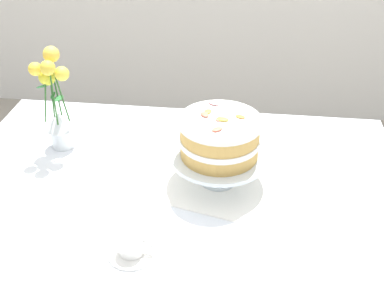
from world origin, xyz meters
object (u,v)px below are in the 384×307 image
at_px(layer_cake, 220,137).
at_px(teacup, 132,246).
at_px(dining_table, 174,215).
at_px(flower_vase, 57,107).
at_px(cake_stand, 219,159).

relative_size(layer_cake, teacup, 1.93).
xyz_separation_m(dining_table, layer_cake, (0.13, 0.07, 0.25)).
xyz_separation_m(dining_table, flower_vase, (-0.41, 0.20, 0.24)).
bearing_deg(teacup, cake_stand, 59.41).
height_order(cake_stand, teacup, cake_stand).
height_order(cake_stand, layer_cake, layer_cake).
bearing_deg(cake_stand, teacup, -120.59).
bearing_deg(dining_table, teacup, -104.50).
distance_m(cake_stand, teacup, 0.38).
relative_size(cake_stand, teacup, 2.36).
distance_m(cake_stand, layer_cake, 0.08).
distance_m(dining_table, cake_stand, 0.22).
distance_m(layer_cake, flower_vase, 0.55).
bearing_deg(dining_table, layer_cake, 28.97).
bearing_deg(flower_vase, cake_stand, -14.00).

